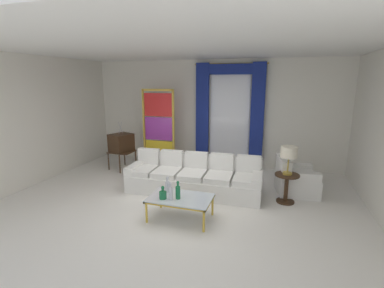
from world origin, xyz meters
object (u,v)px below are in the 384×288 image
(bottle_crystal_tall, at_px, (167,186))
(stained_glass_divider, at_px, (159,130))
(armchair_white, at_px, (294,181))
(couch_white_long, at_px, (194,178))
(bottle_ruby_flask, at_px, (163,194))
(vintage_tv, at_px, (121,144))
(round_side_table, at_px, (286,186))
(peacock_figurine, at_px, (169,164))
(bottle_amber_squat, at_px, (178,192))
(bottle_blue_decanter, at_px, (171,193))
(table_lamp_brass, at_px, (289,153))
(coffee_table, at_px, (180,199))

(bottle_crystal_tall, bearing_deg, stained_glass_divider, 117.01)
(armchair_white, xyz_separation_m, stained_glass_divider, (-3.62, 0.94, 0.77))
(couch_white_long, height_order, stained_glass_divider, stained_glass_divider)
(bottle_ruby_flask, bearing_deg, armchair_white, 41.40)
(vintage_tv, xyz_separation_m, round_side_table, (4.33, -0.94, -0.37))
(couch_white_long, bearing_deg, stained_glass_divider, 135.70)
(couch_white_long, distance_m, round_side_table, 1.94)
(bottle_ruby_flask, height_order, peacock_figurine, bottle_ruby_flask)
(bottle_amber_squat, relative_size, round_side_table, 0.55)
(bottle_amber_squat, height_order, vintage_tv, vintage_tv)
(bottle_blue_decanter, height_order, bottle_amber_squat, bottle_amber_squat)
(peacock_figurine, bearing_deg, stained_glass_divider, 137.52)
(vintage_tv, bearing_deg, bottle_amber_squat, -42.58)
(bottle_ruby_flask, height_order, vintage_tv, vintage_tv)
(bottle_crystal_tall, relative_size, vintage_tv, 0.23)
(bottle_ruby_flask, height_order, round_side_table, bottle_ruby_flask)
(round_side_table, bearing_deg, bottle_ruby_flask, -145.21)
(stained_glass_divider, bearing_deg, round_side_table, -23.23)
(round_side_table, bearing_deg, bottle_amber_squat, -143.10)
(peacock_figurine, height_order, table_lamp_brass, table_lamp_brass)
(bottle_amber_squat, bearing_deg, bottle_ruby_flask, -163.63)
(couch_white_long, height_order, coffee_table, couch_white_long)
(bottle_blue_decanter, xyz_separation_m, peacock_figurine, (-1.05, 2.49, -0.32))
(coffee_table, relative_size, bottle_crystal_tall, 3.65)
(peacock_figurine, distance_m, table_lamp_brass, 3.25)
(coffee_table, xyz_separation_m, peacock_figurine, (-1.17, 2.34, -0.15))
(bottle_crystal_tall, distance_m, stained_glass_divider, 2.99)
(bottle_blue_decanter, distance_m, armchair_white, 2.90)
(coffee_table, height_order, bottle_ruby_flask, bottle_ruby_flask)
(bottle_blue_decanter, relative_size, table_lamp_brass, 0.55)
(round_side_table, bearing_deg, peacock_figurine, 160.60)
(bottle_blue_decanter, xyz_separation_m, stained_glass_divider, (-1.52, 2.92, 0.52))
(coffee_table, height_order, table_lamp_brass, table_lamp_brass)
(bottle_amber_squat, relative_size, bottle_ruby_flask, 1.40)
(bottle_crystal_tall, bearing_deg, peacock_figurine, 111.56)
(stained_glass_divider, xyz_separation_m, round_side_table, (3.44, -1.48, -0.70))
(bottle_blue_decanter, xyz_separation_m, table_lamp_brass, (1.92, 1.44, 0.49))
(couch_white_long, bearing_deg, table_lamp_brass, -0.28)
(bottle_blue_decanter, relative_size, round_side_table, 0.53)
(bottle_blue_decanter, bearing_deg, table_lamp_brass, 36.82)
(bottle_amber_squat, xyz_separation_m, table_lamp_brass, (1.82, 1.37, 0.49))
(coffee_table, xyz_separation_m, bottle_blue_decanter, (-0.12, -0.14, 0.16))
(bottle_blue_decanter, relative_size, armchair_white, 0.33)
(bottle_crystal_tall, xyz_separation_m, vintage_tv, (-2.23, 2.09, 0.20))
(coffee_table, distance_m, stained_glass_divider, 3.30)
(table_lamp_brass, bearing_deg, bottle_ruby_flask, -145.21)
(bottle_blue_decanter, distance_m, peacock_figurine, 2.72)
(bottle_blue_decanter, xyz_separation_m, armchair_white, (2.10, 1.98, -0.25))
(bottle_amber_squat, relative_size, armchair_white, 0.35)
(armchair_white, bearing_deg, bottle_amber_squat, -136.27)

